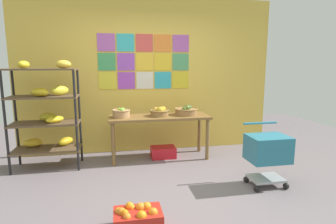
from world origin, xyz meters
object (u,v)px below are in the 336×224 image
object	(u,v)px
banana_shelf_unit	(46,109)
fruit_basket_left	(121,113)
fruit_basket_back_right	(186,111)
fruit_basket_centre	(160,112)
orange_crate_foreground	(138,218)
display_table	(160,121)
produce_crate_under_table	(163,152)
shopping_cart	(268,151)

from	to	relation	value
banana_shelf_unit	fruit_basket_left	size ratio (longest dim) A/B	5.60
fruit_basket_back_right	fruit_basket_left	size ratio (longest dim) A/B	1.34
fruit_basket_centre	orange_crate_foreground	distance (m)	2.18
fruit_basket_left	display_table	bearing A→B (deg)	1.06
display_table	orange_crate_foreground	world-z (taller)	display_table
orange_crate_foreground	produce_crate_under_table	bearing A→B (deg)	73.37
fruit_basket_left	shopping_cart	world-z (taller)	fruit_basket_left
fruit_basket_centre	shopping_cart	size ratio (longest dim) A/B	0.39
banana_shelf_unit	fruit_basket_left	xyz separation A→B (m)	(1.12, 0.07, -0.11)
banana_shelf_unit	fruit_basket_left	bearing A→B (deg)	3.56
fruit_basket_centre	produce_crate_under_table	distance (m)	0.71
fruit_basket_centre	display_table	bearing A→B (deg)	162.99
display_table	orange_crate_foreground	distance (m)	2.13
fruit_basket_back_right	orange_crate_foreground	world-z (taller)	fruit_basket_back_right
fruit_basket_centre	orange_crate_foreground	xyz separation A→B (m)	(-0.54, -2.00, -0.69)
fruit_basket_back_right	banana_shelf_unit	bearing A→B (deg)	-177.47
display_table	fruit_basket_left	xyz separation A→B (m)	(-0.63, -0.01, 0.17)
banana_shelf_unit	produce_crate_under_table	world-z (taller)	banana_shelf_unit
produce_crate_under_table	fruit_basket_left	bearing A→B (deg)	-177.95
banana_shelf_unit	orange_crate_foreground	bearing A→B (deg)	-57.82
produce_crate_under_table	shopping_cart	distance (m)	1.81
display_table	orange_crate_foreground	bearing A→B (deg)	-105.06
produce_crate_under_table	shopping_cart	xyz separation A→B (m)	(1.13, -1.36, 0.38)
fruit_basket_centre	produce_crate_under_table	xyz separation A→B (m)	(0.06, 0.01, -0.71)
fruit_basket_centre	shopping_cart	world-z (taller)	fruit_basket_centre
display_table	fruit_basket_back_right	distance (m)	0.49
fruit_basket_back_right	fruit_basket_left	xyz separation A→B (m)	(-1.09, -0.03, 0.00)
fruit_basket_left	orange_crate_foreground	size ratio (longest dim) A/B	0.63
orange_crate_foreground	banana_shelf_unit	bearing A→B (deg)	122.18
fruit_basket_back_right	produce_crate_under_table	bearing A→B (deg)	-179.49
produce_crate_under_table	orange_crate_foreground	world-z (taller)	orange_crate_foreground
fruit_basket_back_right	produce_crate_under_table	distance (m)	0.81
banana_shelf_unit	produce_crate_under_table	bearing A→B (deg)	2.98
display_table	fruit_basket_left	size ratio (longest dim) A/B	5.66
fruit_basket_centre	fruit_basket_left	bearing A→B (deg)	-179.07
display_table	fruit_basket_back_right	world-z (taller)	fruit_basket_back_right
banana_shelf_unit	orange_crate_foreground	xyz separation A→B (m)	(1.21, -1.92, -0.80)
fruit_basket_left	produce_crate_under_table	distance (m)	0.99
fruit_basket_centre	shopping_cart	distance (m)	1.82
produce_crate_under_table	shopping_cart	world-z (taller)	shopping_cart
display_table	banana_shelf_unit	bearing A→B (deg)	-177.34
banana_shelf_unit	fruit_basket_centre	xyz separation A→B (m)	(1.75, 0.08, -0.11)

